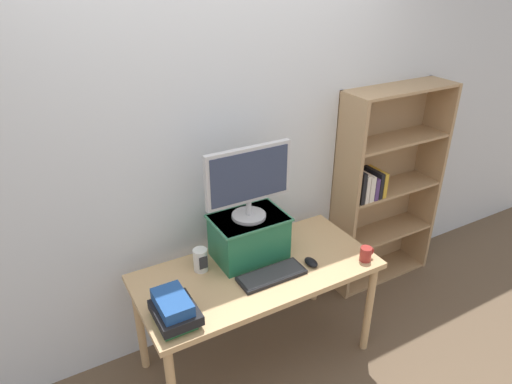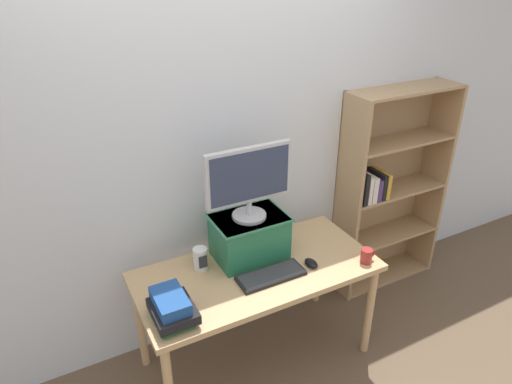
% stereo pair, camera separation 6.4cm
% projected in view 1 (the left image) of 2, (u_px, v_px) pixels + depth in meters
% --- Properties ---
extents(ground_plane, '(12.00, 12.00, 0.00)m').
position_uv_depth(ground_plane, '(257.00, 356.00, 3.03)').
color(ground_plane, brown).
extents(back_wall, '(7.00, 0.08, 2.60)m').
position_uv_depth(back_wall, '(219.00, 151.00, 2.80)').
color(back_wall, silver).
rests_on(back_wall, ground_plane).
extents(desk, '(1.44, 0.67, 0.71)m').
position_uv_depth(desk, '(257.00, 279.00, 2.74)').
color(desk, tan).
rests_on(desk, ground_plane).
extents(bookshelf_unit, '(0.87, 0.28, 1.57)m').
position_uv_depth(bookshelf_unit, '(383.00, 187.00, 3.48)').
color(bookshelf_unit, tan).
rests_on(bookshelf_unit, ground_plane).
extents(riser_box, '(0.45, 0.31, 0.28)m').
position_uv_depth(riser_box, '(249.00, 236.00, 2.76)').
color(riser_box, '#1E6642').
rests_on(riser_box, desk).
extents(computer_monitor, '(0.53, 0.20, 0.44)m').
position_uv_depth(computer_monitor, '(249.00, 180.00, 2.59)').
color(computer_monitor, '#B7B7BA').
rests_on(computer_monitor, riser_box).
extents(keyboard, '(0.40, 0.16, 0.02)m').
position_uv_depth(keyboard, '(272.00, 275.00, 2.64)').
color(keyboard, black).
rests_on(keyboard, desk).
extents(computer_mouse, '(0.06, 0.10, 0.04)m').
position_uv_depth(computer_mouse, '(311.00, 262.00, 2.74)').
color(computer_mouse, black).
rests_on(computer_mouse, desk).
extents(book_stack, '(0.21, 0.26, 0.15)m').
position_uv_depth(book_stack, '(174.00, 310.00, 2.29)').
color(book_stack, '#236B38').
rests_on(book_stack, desk).
extents(coffee_mug, '(0.10, 0.07, 0.09)m').
position_uv_depth(coffee_mug, '(366.00, 254.00, 2.77)').
color(coffee_mug, '#9E2D28').
rests_on(coffee_mug, desk).
extents(desk_speaker, '(0.08, 0.09, 0.14)m').
position_uv_depth(desk_speaker, '(201.00, 260.00, 2.67)').
color(desk_speaker, silver).
rests_on(desk_speaker, desk).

